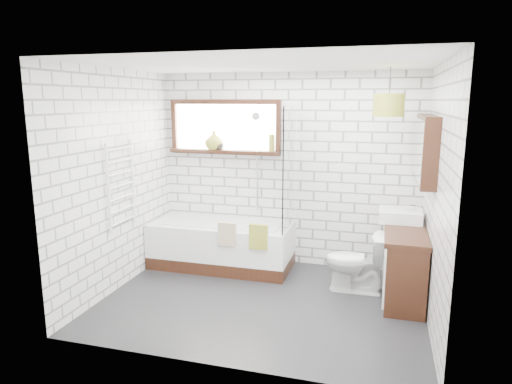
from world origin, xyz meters
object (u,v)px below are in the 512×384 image
(bathtub, at_px, (222,244))
(basin, at_px, (400,216))
(vanity, at_px, (404,261))
(pendant, at_px, (389,105))
(toilet, at_px, (356,262))

(bathtub, distance_m, basin, 2.27)
(vanity, distance_m, pendant, 1.73)
(toilet, bearing_deg, basin, 125.85)
(basin, xyz_separation_m, toilet, (-0.46, -0.33, -0.49))
(bathtub, height_order, vanity, vanity)
(bathtub, bearing_deg, pendant, -8.66)
(basin, bearing_deg, vanity, -77.40)
(basin, bearing_deg, toilet, -143.86)
(vanity, height_order, basin, basin)
(basin, distance_m, toilet, 0.75)
(vanity, distance_m, toilet, 0.52)
(basin, relative_size, toilet, 0.68)
(bathtub, distance_m, pendant, 2.72)
(vanity, relative_size, basin, 2.85)
(bathtub, height_order, basin, basin)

